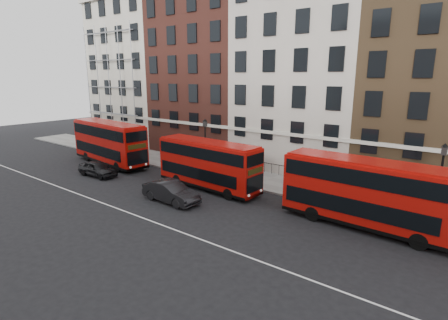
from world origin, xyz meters
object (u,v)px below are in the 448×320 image
Objects in this scene: bus_a at (109,142)px; car_front at (171,192)px; bus_c at (366,192)px; bus_b at (208,163)px; car_rear at (98,169)px.

bus_a is 14.73m from car_front.
bus_c reaches higher than car_front.
bus_a is at bearing 74.34° from car_front.
bus_c is at bearing 6.07° from bus_a.
bus_b is 13.03m from bus_c.
bus_c is at bearing 3.31° from bus_b.
car_rear is at bearing -42.59° from bus_a.
car_front is (13.99, -4.29, -1.68)m from bus_a.
bus_b reaches higher than car_front.
car_front is at bearing -160.30° from bus_c.
car_rear is at bearing -169.77° from bus_c.
bus_b is (14.12, -0.00, -0.26)m from bus_a.
bus_a reaches higher than car_rear.
bus_a is 2.29× the size of car_front.
bus_c is at bearing -84.66° from car_rear.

